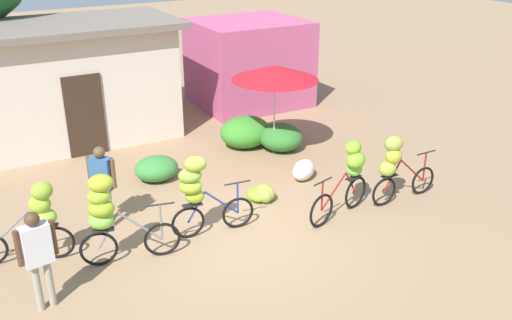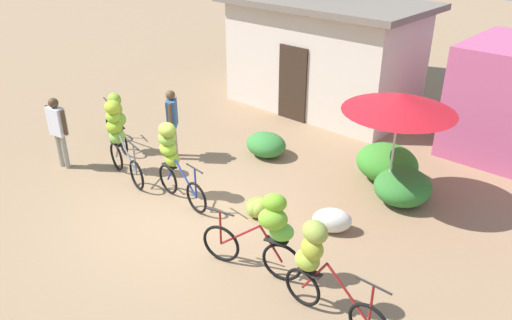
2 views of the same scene
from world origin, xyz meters
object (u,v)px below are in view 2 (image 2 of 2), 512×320
at_px(bicycle_rightmost, 318,263).
at_px(banana_pile_on_ground, 258,207).
at_px(bicycle_leftmost, 116,117).
at_px(bicycle_center_loaded, 172,154).
at_px(bicycle_near_pile, 117,132).
at_px(person_vendor, 172,117).
at_px(building_low, 323,55).
at_px(person_bystander, 58,126).
at_px(bicycle_by_shop, 268,229).
at_px(produce_sack, 332,220).
at_px(market_umbrella, 400,102).

relative_size(bicycle_rightmost, banana_pile_on_ground, 2.67).
relative_size(bicycle_leftmost, bicycle_center_loaded, 1.02).
bearing_deg(bicycle_rightmost, bicycle_leftmost, 169.25).
bearing_deg(bicycle_near_pile, person_vendor, 79.12).
relative_size(building_low, bicycle_leftmost, 3.38).
xyz_separation_m(building_low, bicycle_rightmost, (4.79, -6.86, -0.67)).
bearing_deg(person_vendor, person_bystander, -126.26).
distance_m(building_low, banana_pile_on_ground, 6.21).
distance_m(bicycle_by_shop, person_vendor, 4.66).
bearing_deg(produce_sack, bicycle_rightmost, -62.24).
bearing_deg(market_umbrella, bicycle_leftmost, -159.39).
height_order(market_umbrella, bicycle_rightmost, market_umbrella).
bearing_deg(person_bystander, bicycle_leftmost, 82.52).
bearing_deg(bicycle_center_loaded, market_umbrella, 40.59).
relative_size(banana_pile_on_ground, person_vendor, 0.39).
relative_size(bicycle_center_loaded, bicycle_by_shop, 0.94).
height_order(bicycle_leftmost, banana_pile_on_ground, bicycle_leftmost).
bearing_deg(person_bystander, bicycle_by_shop, 2.21).
relative_size(bicycle_leftmost, produce_sack, 2.32).
relative_size(building_low, bicycle_center_loaded, 3.46).
relative_size(bicycle_rightmost, produce_sack, 2.39).
xyz_separation_m(building_low, banana_pile_on_ground, (2.51, -5.51, -1.37)).
height_order(market_umbrella, banana_pile_on_ground, market_umbrella).
relative_size(market_umbrella, produce_sack, 3.15).
bearing_deg(bicycle_rightmost, building_low, 124.93).
height_order(banana_pile_on_ground, person_vendor, person_vendor).
xyz_separation_m(bicycle_leftmost, banana_pile_on_ground, (4.32, 0.09, -0.68)).
relative_size(bicycle_rightmost, person_vendor, 1.04).
height_order(bicycle_rightmost, person_bystander, person_bystander).
bearing_deg(market_umbrella, building_low, 139.83).
distance_m(bicycle_leftmost, produce_sack, 5.71).
relative_size(market_umbrella, bicycle_leftmost, 1.36).
xyz_separation_m(market_umbrella, produce_sack, (-0.20, -1.64, -1.81)).
height_order(bicycle_leftmost, bicycle_rightmost, same).
distance_m(market_umbrella, produce_sack, 2.45).
bearing_deg(bicycle_leftmost, bicycle_by_shop, -11.27).
xyz_separation_m(market_umbrella, banana_pile_on_ground, (-1.52, -2.11, -1.87)).
xyz_separation_m(bicycle_leftmost, bicycle_by_shop, (5.59, -1.11, 0.03)).
bearing_deg(person_bystander, bicycle_rightmost, 0.69).
bearing_deg(banana_pile_on_ground, produce_sack, 19.70).
height_order(bicycle_center_loaded, bicycle_by_shop, bicycle_center_loaded).
distance_m(bicycle_leftmost, bicycle_rightmost, 6.72).
relative_size(market_umbrella, person_vendor, 1.37).
bearing_deg(bicycle_near_pile, market_umbrella, 30.56).
height_order(bicycle_near_pile, produce_sack, bicycle_near_pile).
xyz_separation_m(bicycle_by_shop, bicycle_rightmost, (1.02, -0.14, -0.01)).
relative_size(person_vendor, person_bystander, 1.00).
bearing_deg(bicycle_near_pile, building_low, 82.75).
relative_size(building_low, person_vendor, 3.41).
height_order(produce_sack, person_vendor, person_vendor).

